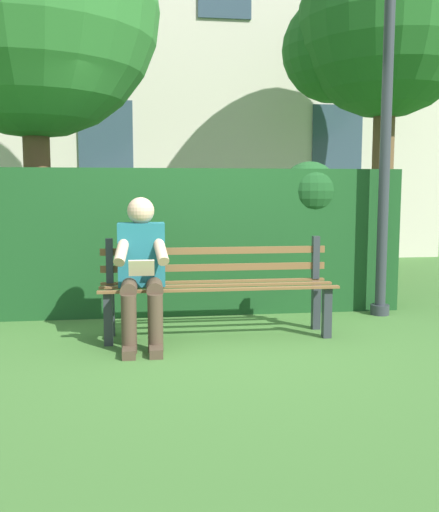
% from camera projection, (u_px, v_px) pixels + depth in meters
% --- Properties ---
extents(ground, '(60.00, 60.00, 0.00)m').
position_uv_depth(ground, '(218.00, 336.00, 4.82)').
color(ground, '#3D6B2D').
extents(park_bench, '(1.97, 0.46, 0.83)m').
position_uv_depth(park_bench, '(217.00, 286.00, 4.83)').
color(park_bench, '#2D3338').
rests_on(park_bench, ground).
extents(person_seated, '(0.44, 0.73, 1.18)m').
position_uv_depth(person_seated, '(142.00, 266.00, 4.56)').
color(person_seated, '#1E6672').
rests_on(person_seated, ground).
extents(hedge_backdrop, '(4.45, 0.74, 1.53)m').
position_uv_depth(hedge_backdrop, '(182.00, 237.00, 5.82)').
color(hedge_backdrop, '#19471E').
rests_on(hedge_backdrop, ground).
extents(tree, '(3.04, 2.89, 4.73)m').
position_uv_depth(tree, '(21.00, 16.00, 6.45)').
color(tree, brown).
rests_on(tree, ground).
extents(building_facade, '(8.03, 3.07, 7.57)m').
position_uv_depth(building_facade, '(214.00, 58.00, 11.04)').
color(building_facade, beige).
rests_on(building_facade, ground).
extents(tree_far, '(2.62, 2.49, 4.73)m').
position_uv_depth(tree_far, '(378.00, 32.00, 7.85)').
color(tree_far, brown).
rests_on(tree_far, ground).
extents(lamp_post, '(0.24, 0.24, 3.52)m').
position_uv_depth(lamp_post, '(387.00, 108.00, 5.43)').
color(lamp_post, '#2D3338').
rests_on(lamp_post, ground).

